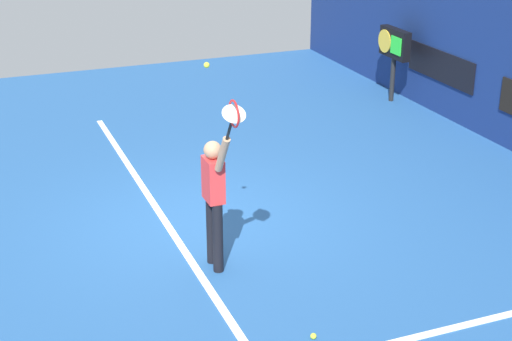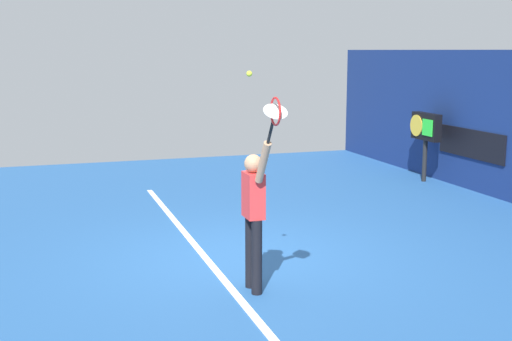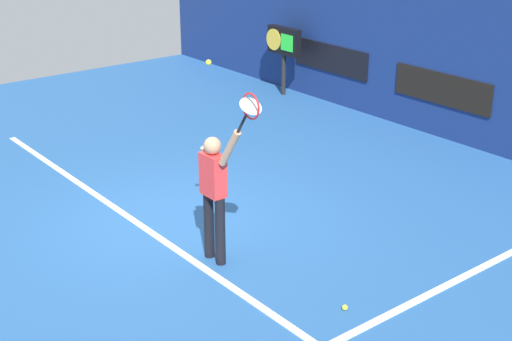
# 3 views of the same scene
# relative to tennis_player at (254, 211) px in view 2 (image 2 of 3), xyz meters

# --- Properties ---
(ground_plane) EXTENTS (18.00, 18.00, 0.00)m
(ground_plane) POSITION_rel_tennis_player_xyz_m (-1.33, 0.19, -1.01)
(ground_plane) COLOR #23518C
(sponsor_banner_portside) EXTENTS (2.20, 0.03, 0.60)m
(sponsor_banner_portside) POSITION_rel_tennis_player_xyz_m (-4.33, 6.18, -0.03)
(sponsor_banner_portside) COLOR black
(court_baseline) EXTENTS (10.00, 0.10, 0.01)m
(court_baseline) POSITION_rel_tennis_player_xyz_m (-1.33, -0.26, -1.00)
(court_baseline) COLOR white
(court_baseline) RESTS_ON ground_plane
(tennis_player) EXTENTS (0.80, 0.31, 1.92)m
(tennis_player) POSITION_rel_tennis_player_xyz_m (0.00, 0.00, 0.00)
(tennis_player) COLOR black
(tennis_player) RESTS_ON ground_plane
(tennis_racket) EXTENTS (0.48, 0.27, 0.60)m
(tennis_racket) POSITION_rel_tennis_player_xyz_m (0.73, -0.00, 1.23)
(tennis_racket) COLOR black
(tennis_ball) EXTENTS (0.07, 0.07, 0.07)m
(tennis_ball) POSITION_rel_tennis_player_xyz_m (0.05, -0.07, 1.63)
(tennis_ball) COLOR #CCE033
(scoreboard_clock) EXTENTS (0.96, 0.20, 1.54)m
(scoreboard_clock) POSITION_rel_tennis_player_xyz_m (-5.42, 5.77, 0.17)
(scoreboard_clock) COLOR black
(scoreboard_clock) RESTS_ON ground_plane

